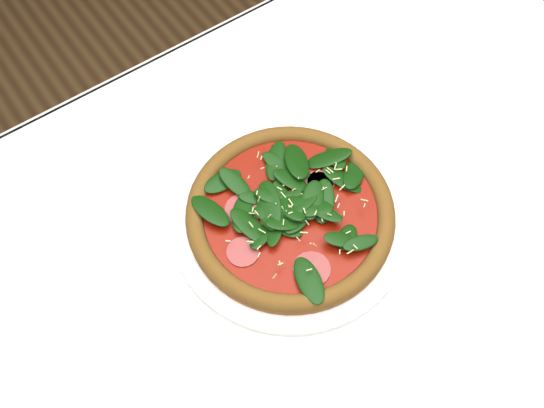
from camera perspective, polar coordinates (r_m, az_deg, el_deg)
ground at (r=1.49m, az=1.79°, el=-16.70°), size 6.00×6.00×0.00m
dining_table at (r=0.87m, az=2.96°, el=-7.21°), size 1.21×0.81×0.75m
plate at (r=0.79m, az=1.71°, el=-1.34°), size 0.31×0.31×0.01m
pizza at (r=0.78m, az=1.74°, el=-0.72°), size 0.28×0.28×0.03m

